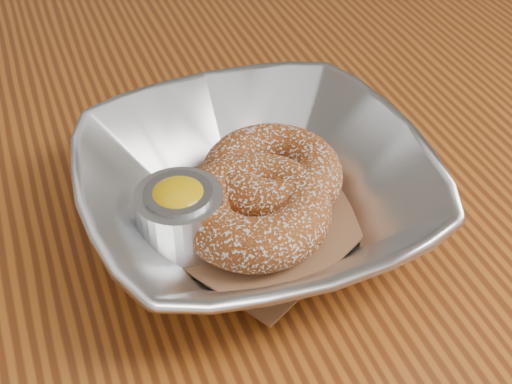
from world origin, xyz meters
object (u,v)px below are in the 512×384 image
object	(u,v)px
table	(212,275)
serving_bowl	(256,192)
donut_front	(254,210)
ramekin	(180,213)
donut_back	(272,175)

from	to	relation	value
table	serving_bowl	xyz separation A→B (m)	(0.02, -0.05, 0.13)
table	donut_front	size ratio (longest dim) A/B	11.33
serving_bowl	ramekin	xyz separation A→B (m)	(-0.06, -0.00, 0.00)
ramekin	table	bearing A→B (deg)	57.66
donut_back	serving_bowl	bearing A→B (deg)	-138.86
table	donut_front	distance (m)	0.14
table	serving_bowl	world-z (taller)	serving_bowl
serving_bowl	donut_back	xyz separation A→B (m)	(0.02, 0.02, -0.00)
donut_back	donut_front	bearing A→B (deg)	-128.70
donut_front	ramekin	xyz separation A→B (m)	(-0.05, 0.01, 0.00)
serving_bowl	donut_front	xyz separation A→B (m)	(-0.01, -0.02, -0.00)
table	serving_bowl	bearing A→B (deg)	-67.14
table	ramekin	bearing A→B (deg)	-122.34
table	ramekin	size ratio (longest dim) A/B	20.13
serving_bowl	donut_front	bearing A→B (deg)	-114.25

